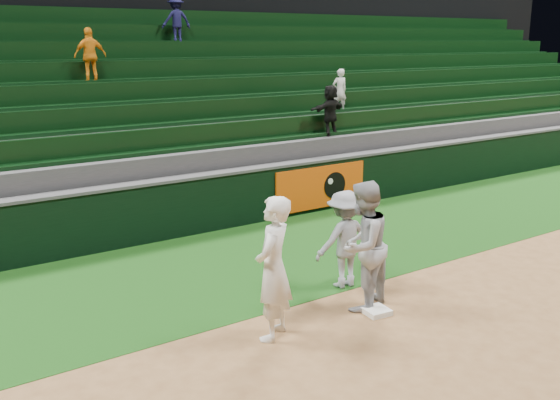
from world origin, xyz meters
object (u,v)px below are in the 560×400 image
object	(u,v)px
base_coach	(344,239)
first_baseman	(273,268)
baserunner	(363,246)
first_base	(376,311)

from	to	relation	value
base_coach	first_baseman	bearing A→B (deg)	26.77
baserunner	base_coach	size ratio (longest dim) A/B	1.22
baserunner	base_coach	bearing A→B (deg)	-133.64
first_base	baserunner	distance (m)	1.00
baserunner	first_base	bearing A→B (deg)	74.17
baserunner	first_baseman	bearing A→B (deg)	-19.54
first_base	base_coach	xyz separation A→B (m)	(0.29, 1.12, 0.78)
first_baseman	base_coach	distance (m)	2.17
first_base	first_baseman	size ratio (longest dim) A/B	0.18
baserunner	base_coach	distance (m)	0.88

